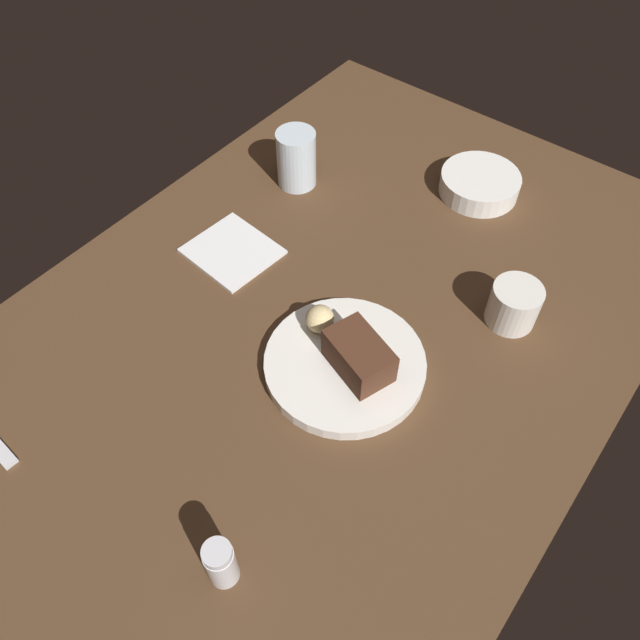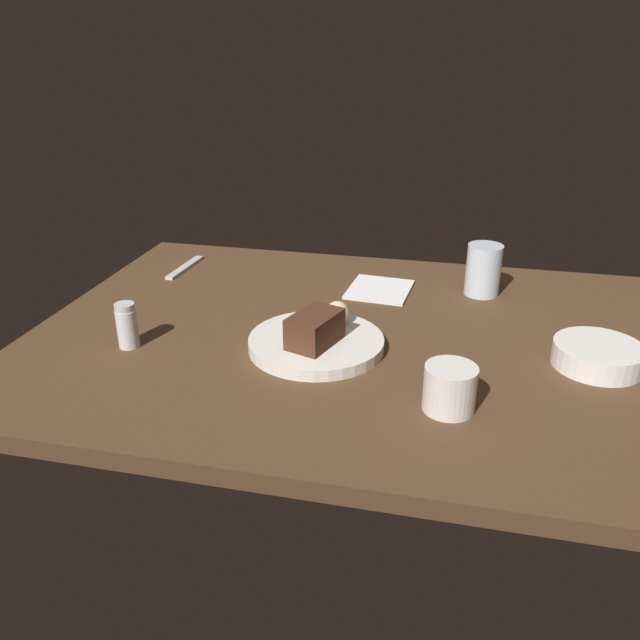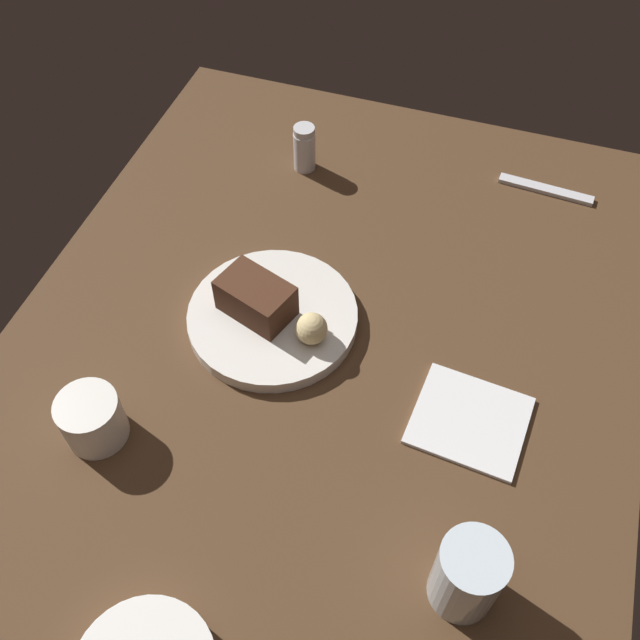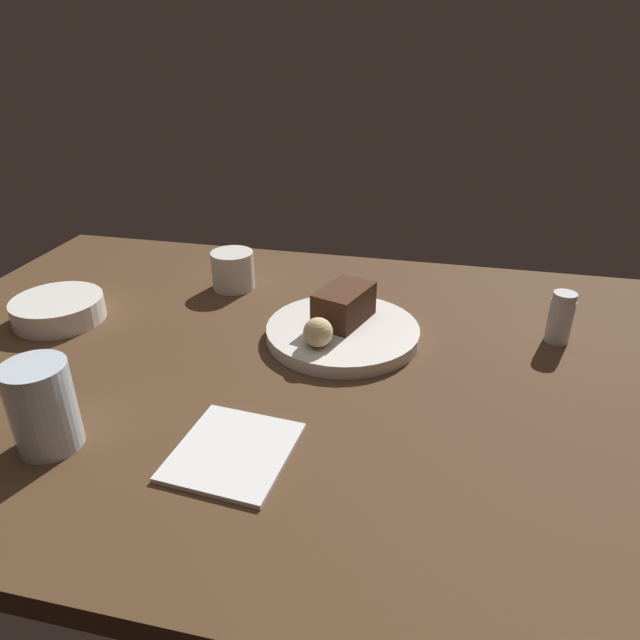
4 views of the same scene
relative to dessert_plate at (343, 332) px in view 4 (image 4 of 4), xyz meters
The scene contains 9 objects.
dining_table 10.94cm from the dessert_plate, 135.42° to the right, with size 120.00×84.00×3.00cm, color #4C331E.
dessert_plate is the anchor object (origin of this frame).
chocolate_cake_slice 4.23cm from the dessert_plate, 96.95° to the left, with size 9.69×6.17×5.35cm, color #472819.
bread_roll 7.51cm from the dessert_plate, 110.14° to the right, with size 4.25×4.25×4.25cm, color #DBC184.
salt_shaker 32.40cm from the dessert_plate, 11.26° to the left, with size 3.56×3.56×7.95cm.
water_glass 42.26cm from the dessert_plate, 131.08° to the right, with size 7.08×7.08×10.49cm, color silver.
side_bowl 45.97cm from the dessert_plate, behind, with size 14.20×14.20×3.78cm, color white.
coffee_cup 27.06cm from the dessert_plate, 147.93° to the left, with size 7.56×7.56×6.80cm, color silver.
folded_napkin 29.52cm from the dessert_plate, 103.63° to the right, with size 12.43×13.67×0.60cm, color white.
Camera 4 is at (20.99, -67.34, 45.39)cm, focal length 31.96 mm.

